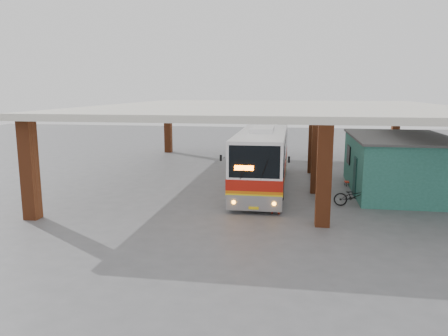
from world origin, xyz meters
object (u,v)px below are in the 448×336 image
Objects in this scene: motorcycle at (354,196)px; red_chair at (351,180)px; coach_bus at (263,157)px; pedestrian at (276,196)px.

motorcycle is 4.70m from red_chair.
motorcycle is 2.31× the size of red_chair.
motorcycle is at bearing -38.50° from coach_bus.
red_chair is at bearing -6.16° from motorcycle.
pedestrian is at bearing 115.66° from motorcycle.
coach_bus is 5.74m from pedestrian.
red_chair is (5.09, 0.99, -1.39)m from coach_bus.
coach_bus is 5.37m from red_chair.
pedestrian is 1.99× the size of red_chair.
pedestrian reaches higher than red_chair.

